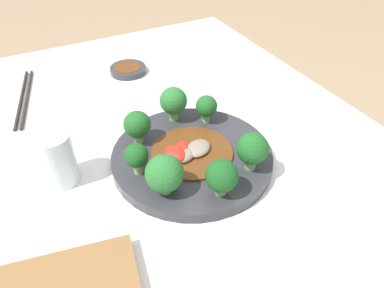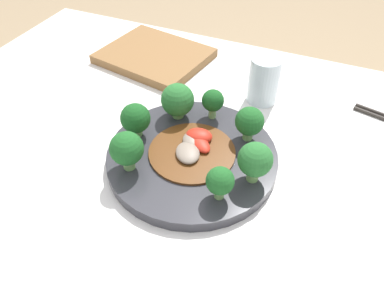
% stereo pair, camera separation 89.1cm
% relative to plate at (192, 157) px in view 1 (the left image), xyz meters
% --- Properties ---
extents(table, '(1.18, 0.82, 0.74)m').
position_rel_plate_xyz_m(table, '(0.01, 0.02, -0.38)').
color(table, silver).
rests_on(table, ground_plane).
extents(plate, '(0.28, 0.28, 0.02)m').
position_rel_plate_xyz_m(plate, '(0.00, 0.00, 0.00)').
color(plate, '#333338').
rests_on(plate, table).
extents(broccoli_southeast, '(0.04, 0.04, 0.06)m').
position_rel_plate_xyz_m(broccoli_southeast, '(0.07, -0.07, 0.04)').
color(broccoli_southeast, '#7AAD5B').
rests_on(broccoli_southeast, plate).
extents(broccoli_north, '(0.04, 0.04, 0.06)m').
position_rel_plate_xyz_m(broccoli_north, '(-0.00, 0.10, 0.05)').
color(broccoli_north, '#89B76B').
rests_on(broccoli_north, plate).
extents(broccoli_northwest, '(0.06, 0.06, 0.07)m').
position_rel_plate_xyz_m(broccoli_northwest, '(-0.06, 0.08, 0.05)').
color(broccoli_northwest, '#7AAD5B').
rests_on(broccoli_northwest, plate).
extents(broccoli_west, '(0.05, 0.05, 0.06)m').
position_rel_plate_xyz_m(broccoli_west, '(-0.11, 0.00, 0.05)').
color(broccoli_west, '#70A356').
rests_on(broccoli_west, plate).
extents(broccoli_northeast, '(0.05, 0.05, 0.06)m').
position_rel_plate_xyz_m(broccoli_northeast, '(0.07, 0.07, 0.05)').
color(broccoli_northeast, '#70A356').
rests_on(broccoli_northeast, plate).
extents(broccoli_east, '(0.05, 0.05, 0.07)m').
position_rel_plate_xyz_m(broccoli_east, '(0.11, -0.02, 0.05)').
color(broccoli_east, '#7AAD5B').
rests_on(broccoli_east, plate).
extents(broccoli_southwest, '(0.05, 0.05, 0.07)m').
position_rel_plate_xyz_m(broccoli_southwest, '(-0.08, -0.07, 0.05)').
color(broccoli_southwest, '#70A356').
rests_on(broccoli_southwest, plate).
extents(stirfry_center, '(0.14, 0.14, 0.02)m').
position_rel_plate_xyz_m(stirfry_center, '(-0.00, 0.01, 0.02)').
color(stirfry_center, '#5B3314').
rests_on(stirfry_center, plate).
extents(drinking_glass, '(0.06, 0.06, 0.09)m').
position_rel_plate_xyz_m(drinking_glass, '(0.06, 0.22, 0.04)').
color(drinking_glass, silver).
rests_on(drinking_glass, table).
extents(chopsticks, '(0.24, 0.08, 0.01)m').
position_rel_plate_xyz_m(chopsticks, '(0.36, 0.24, -0.01)').
color(chopsticks, '#2D2823').
rests_on(chopsticks, table).
extents(sauce_dish, '(0.09, 0.09, 0.02)m').
position_rel_plate_xyz_m(sauce_dish, '(0.37, -0.01, -0.00)').
color(sauce_dish, '#333338').
rests_on(sauce_dish, table).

